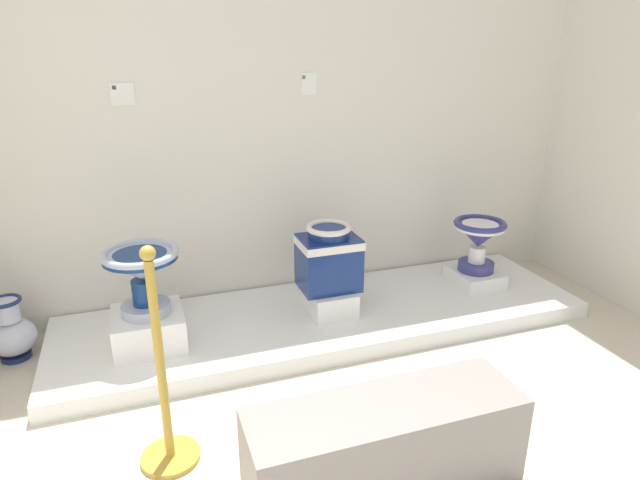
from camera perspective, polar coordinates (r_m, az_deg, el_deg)
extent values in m
cube|color=silver|center=(3.76, -2.21, 16.60)|extent=(4.36, 0.06, 3.12)
cube|color=white|center=(3.67, 0.62, -8.07)|extent=(3.43, 0.98, 0.11)
cube|color=white|center=(3.37, -17.37, -8.82)|extent=(0.40, 0.39, 0.21)
cylinder|color=#A6B3CD|center=(3.31, -17.60, -6.80)|extent=(0.27, 0.27, 0.06)
cylinder|color=navy|center=(3.26, -17.79, -5.17)|extent=(0.14, 0.14, 0.15)
cone|color=#A6B3CD|center=(3.20, -18.08, -2.67)|extent=(0.42, 0.42, 0.16)
cylinder|color=navy|center=(3.18, -18.19, -1.67)|extent=(0.41, 0.41, 0.03)
torus|color=#A6B3CD|center=(3.17, -18.23, -1.33)|extent=(0.42, 0.42, 0.04)
cylinder|color=navy|center=(3.18, -18.22, -1.42)|extent=(0.29, 0.29, 0.01)
cube|color=white|center=(3.63, 0.87, -6.09)|extent=(0.28, 0.39, 0.16)
cube|color=navy|center=(3.52, 0.89, -2.37)|extent=(0.37, 0.30, 0.35)
cube|color=white|center=(3.47, 0.90, -0.25)|extent=(0.38, 0.30, 0.05)
cylinder|color=navy|center=(3.45, 0.91, 0.78)|extent=(0.26, 0.26, 0.06)
torus|color=white|center=(3.44, 0.91, 1.28)|extent=(0.29, 0.29, 0.04)
cube|color=white|center=(4.17, 15.78, -3.70)|extent=(0.31, 0.36, 0.11)
cylinder|color=navy|center=(4.14, 15.89, -2.61)|extent=(0.26, 0.26, 0.06)
cylinder|color=white|center=(4.11, 16.00, -1.44)|extent=(0.12, 0.12, 0.12)
cone|color=navy|center=(4.06, 16.20, 0.48)|extent=(0.36, 0.36, 0.17)
cylinder|color=white|center=(4.04, 16.29, 1.37)|extent=(0.35, 0.35, 0.03)
torus|color=navy|center=(4.03, 16.31, 1.64)|extent=(0.37, 0.37, 0.04)
cylinder|color=white|center=(4.03, 16.31, 1.57)|extent=(0.25, 0.25, 0.01)
cube|color=white|center=(3.57, -19.84, 14.07)|extent=(0.14, 0.01, 0.13)
cube|color=slate|center=(3.56, -20.63, 14.61)|extent=(0.02, 0.01, 0.02)
cube|color=white|center=(3.75, -1.19, 15.93)|extent=(0.11, 0.01, 0.14)
cube|color=#5B9E4C|center=(3.74, -1.71, 16.56)|extent=(0.02, 0.01, 0.02)
cylinder|color=navy|center=(3.80, -29.02, -10.43)|extent=(0.17, 0.17, 0.03)
ellipsoid|color=silver|center=(3.75, -29.33, -8.78)|extent=(0.27, 0.27, 0.22)
cylinder|color=silver|center=(3.68, -29.78, -6.41)|extent=(0.14, 0.14, 0.13)
torus|color=navy|center=(3.65, -29.95, -5.52)|extent=(0.18, 0.18, 0.02)
cylinder|color=gold|center=(2.75, -15.24, -20.89)|extent=(0.26, 0.26, 0.02)
cylinder|color=gold|center=(2.46, -16.27, -12.28)|extent=(0.04, 0.04, 0.94)
sphere|color=gold|center=(2.24, -17.49, -1.32)|extent=(0.06, 0.06, 0.06)
cube|color=gray|center=(2.44, 6.76, -20.40)|extent=(1.16, 0.36, 0.40)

